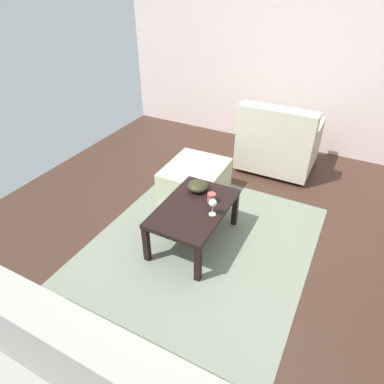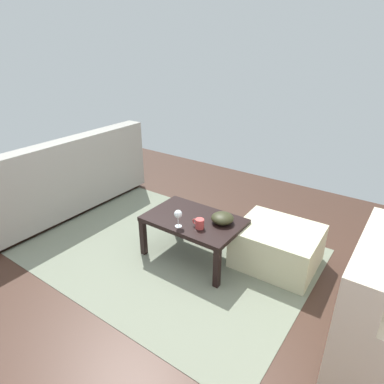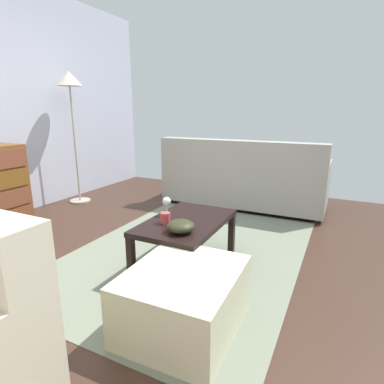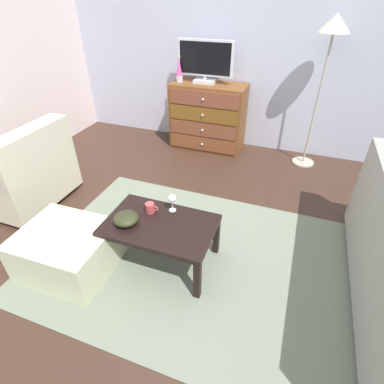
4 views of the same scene
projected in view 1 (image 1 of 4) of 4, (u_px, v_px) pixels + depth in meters
name	position (u px, v px, depth m)	size (l,w,h in m)	color
ground_plane	(221.00, 254.00, 3.07)	(5.48, 5.03, 0.05)	#39251B
wall_plain_left	(308.00, 43.00, 4.12)	(0.12, 5.03, 2.72)	beige
area_rug	(191.00, 259.00, 2.99)	(2.60, 1.90, 0.01)	slate
coffee_table	(194.00, 211.00, 2.99)	(0.87, 0.55, 0.40)	black
wine_glass	(213.00, 204.00, 2.80)	(0.07, 0.07, 0.16)	silver
mug	(211.00, 198.00, 3.00)	(0.11, 0.08, 0.08)	#B1403E
bowl_decorative	(198.00, 186.00, 3.15)	(0.20, 0.20, 0.09)	#292B17
armchair	(278.00, 143.00, 4.13)	(0.80, 0.88, 0.86)	#332319
ottoman	(195.00, 181.00, 3.71)	(0.70, 0.60, 0.37)	beige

